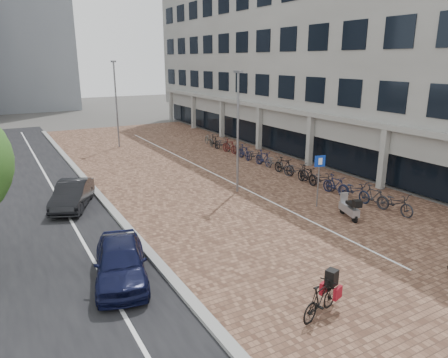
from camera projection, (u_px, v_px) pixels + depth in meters
ground at (303, 251)px, 15.55m from camera, size 140.00×140.00×0.00m
plaza_brick at (205, 171)px, 26.54m from camera, size 14.50×42.00×0.04m
street_asphalt at (14, 199)px, 21.35m from camera, size 8.00×50.00×0.03m
curb at (91, 187)px, 23.17m from camera, size 0.35×42.00×0.14m
lane_line at (55, 193)px, 22.29m from camera, size 0.12×44.00×0.00m
parking_line at (208, 171)px, 26.63m from camera, size 0.10×30.00×0.00m
office_building at (305, 39)px, 32.72m from camera, size 8.40×40.00×15.00m
car_navy at (121, 261)px, 13.33m from camera, size 2.52×4.24×1.35m
car_dark at (72, 195)px, 19.99m from camera, size 2.78×4.10×1.28m
hero_bike at (321, 299)px, 11.50m from camera, size 1.77×0.97×1.20m
scooter_front at (349, 207)px, 18.60m from camera, size 0.93×1.63×1.07m
parking_sign at (319, 173)px, 19.71m from camera, size 0.53×0.17×2.56m
lamp_near at (238, 134)px, 21.62m from camera, size 0.12×0.12×6.30m
lamp_far at (116, 106)px, 32.95m from camera, size 0.12×0.12×6.73m
bike_row at (274, 162)px, 26.81m from camera, size 1.11×20.42×1.05m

